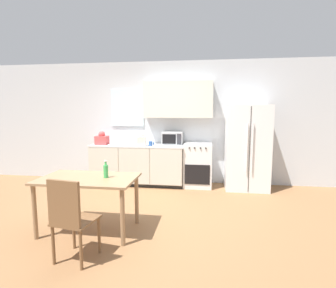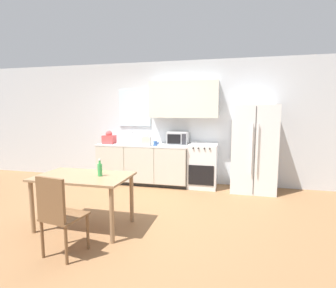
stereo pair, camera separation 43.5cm
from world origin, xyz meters
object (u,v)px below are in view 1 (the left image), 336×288
object	(u,v)px
coffee_mug	(151,144)
drink_bottle	(106,171)
refrigerator	(247,147)
microwave	(173,138)
dining_table	(88,185)
dining_chair_near	(70,215)
oven_range	(198,165)

from	to	relation	value
coffee_mug	drink_bottle	size ratio (longest dim) A/B	0.47
refrigerator	microwave	xyz separation A→B (m)	(-1.56, 0.13, 0.15)
dining_table	coffee_mug	bearing A→B (deg)	79.33
coffee_mug	dining_chair_near	xyz separation A→B (m)	(-0.26, -2.90, -0.40)
drink_bottle	microwave	bearing A→B (deg)	76.24
oven_range	coffee_mug	bearing A→B (deg)	-168.59
oven_range	dining_chair_near	world-z (taller)	dining_chair_near
oven_range	drink_bottle	size ratio (longest dim) A/B	3.93
microwave	drink_bottle	distance (m)	2.48
oven_range	dining_chair_near	distance (m)	3.34
coffee_mug	drink_bottle	bearing A→B (deg)	-94.46
refrigerator	drink_bottle	bearing A→B (deg)	-133.38
microwave	oven_range	bearing A→B (deg)	-9.38
dining_chair_near	drink_bottle	bearing A→B (deg)	92.30
microwave	dining_table	world-z (taller)	microwave
oven_range	dining_table	xyz separation A→B (m)	(-1.39, -2.34, 0.18)
drink_bottle	oven_range	bearing A→B (deg)	63.63
microwave	dining_table	distance (m)	2.60
dining_table	refrigerator	bearing A→B (deg)	43.95
oven_range	microwave	xyz separation A→B (m)	(-0.56, 0.09, 0.56)
coffee_mug	dining_chair_near	world-z (taller)	coffee_mug
refrigerator	dining_table	size ratio (longest dim) A/B	1.37
refrigerator	dining_table	distance (m)	3.33
dining_chair_near	microwave	bearing A→B (deg)	86.99
dining_chair_near	drink_bottle	size ratio (longest dim) A/B	3.97
drink_bottle	refrigerator	bearing A→B (deg)	46.62
dining_table	drink_bottle	world-z (taller)	drink_bottle
refrigerator	microwave	distance (m)	1.58
oven_range	drink_bottle	distance (m)	2.61
refrigerator	microwave	size ratio (longest dim) A/B	3.90
dining_table	dining_chair_near	bearing A→B (deg)	-79.17
coffee_mug	dining_table	xyz separation A→B (m)	(-0.40, -2.14, -0.29)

